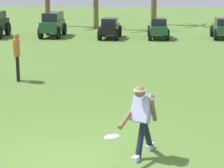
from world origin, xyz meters
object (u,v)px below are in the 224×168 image
at_px(parked_car_slot_e, 158,28).
at_px(parked_car_slot_f, 223,28).
at_px(parked_car_slot_c, 53,24).
at_px(teammate_near_sideline, 17,52).
at_px(parked_car_slot_d, 110,28).
at_px(frisbee_thrower, 142,117).
at_px(frisbee_in_flight, 112,137).

relative_size(parked_car_slot_e, parked_car_slot_f, 1.01).
relative_size(parked_car_slot_c, parked_car_slot_e, 1.08).
xyz_separation_m(teammate_near_sideline, parked_car_slot_e, (4.74, 10.12, -0.38)).
relative_size(parked_car_slot_d, parked_car_slot_e, 1.00).
height_order(frisbee_thrower, parked_car_slot_e, frisbee_thrower).
bearing_deg(frisbee_in_flight, parked_car_slot_f, 74.59).
height_order(frisbee_in_flight, parked_car_slot_d, parked_car_slot_d).
height_order(teammate_near_sideline, parked_car_slot_c, teammate_near_sideline).
distance_m(frisbee_in_flight, parked_car_slot_c, 17.49).
bearing_deg(parked_car_slot_e, frisbee_in_flight, -94.09).
distance_m(frisbee_in_flight, parked_car_slot_e, 16.61).
bearing_deg(frisbee_thrower, parked_car_slot_c, 107.61).
bearing_deg(frisbee_in_flight, parked_car_slot_e, 85.91).
height_order(frisbee_thrower, teammate_near_sideline, teammate_near_sideline).
bearing_deg(parked_car_slot_d, frisbee_in_flight, -85.11).
relative_size(teammate_near_sideline, parked_car_slot_e, 0.70).
bearing_deg(frisbee_thrower, teammate_near_sideline, 125.18).
bearing_deg(parked_car_slot_c, frisbee_thrower, -72.39).
bearing_deg(frisbee_in_flight, parked_car_slot_d, 94.89).
bearing_deg(parked_car_slot_c, parked_car_slot_d, -7.61).
height_order(teammate_near_sideline, parked_car_slot_e, teammate_near_sideline).
distance_m(frisbee_thrower, parked_car_slot_e, 15.90).
distance_m(frisbee_thrower, parked_car_slot_c, 16.97).
bearing_deg(frisbee_thrower, parked_car_slot_d, 96.94).
relative_size(frisbee_thrower, parked_car_slot_c, 0.58).
xyz_separation_m(parked_car_slot_c, parked_car_slot_e, (5.81, -0.30, -0.16)).
relative_size(frisbee_thrower, parked_car_slot_e, 0.63).
distance_m(teammate_near_sideline, parked_car_slot_c, 10.47).
bearing_deg(frisbee_in_flight, parked_car_slot_c, 105.33).
distance_m(frisbee_thrower, teammate_near_sideline, 7.05).
relative_size(teammate_near_sideline, parked_car_slot_f, 0.71).
distance_m(parked_car_slot_c, parked_car_slot_f, 9.27).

